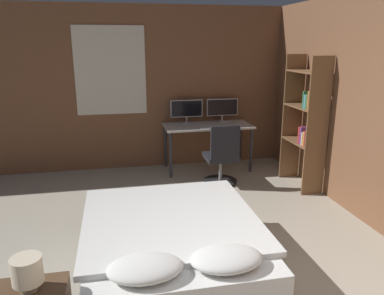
{
  "coord_description": "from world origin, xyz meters",
  "views": [
    {
      "loc": [
        -0.96,
        -1.93,
        2.09
      ],
      "look_at": [
        0.02,
        2.77,
        0.75
      ],
      "focal_mm": 35.0,
      "sensor_mm": 36.0,
      "label": 1
    }
  ],
  "objects_px": {
    "monitor_left": "(187,110)",
    "desk": "(208,130)",
    "bedside_lamp": "(27,270)",
    "computer_mouse": "(229,126)",
    "keyboard": "(211,127)",
    "office_chair": "(222,160)",
    "monitor_right": "(222,108)",
    "bed": "(173,248)",
    "bookshelf": "(307,119)"
  },
  "relations": [
    {
      "from": "monitor_left",
      "to": "desk",
      "type": "bearing_deg",
      "value": -36.77
    },
    {
      "from": "bedside_lamp",
      "to": "computer_mouse",
      "type": "relative_size",
      "value": 3.53
    },
    {
      "from": "keyboard",
      "to": "office_chair",
      "type": "height_order",
      "value": "office_chair"
    },
    {
      "from": "computer_mouse",
      "to": "bedside_lamp",
      "type": "bearing_deg",
      "value": -125.64
    },
    {
      "from": "keyboard",
      "to": "bedside_lamp",
      "type": "bearing_deg",
      "value": -122.2
    },
    {
      "from": "monitor_right",
      "to": "computer_mouse",
      "type": "height_order",
      "value": "monitor_right"
    },
    {
      "from": "desk",
      "to": "office_chair",
      "type": "height_order",
      "value": "office_chair"
    },
    {
      "from": "bed",
      "to": "computer_mouse",
      "type": "height_order",
      "value": "computer_mouse"
    },
    {
      "from": "desk",
      "to": "monitor_left",
      "type": "xyz_separation_m",
      "value": [
        -0.31,
        0.24,
        0.32
      ]
    },
    {
      "from": "monitor_right",
      "to": "office_chair",
      "type": "relative_size",
      "value": 0.58
    },
    {
      "from": "bed",
      "to": "bedside_lamp",
      "type": "distance_m",
      "value": 1.35
    },
    {
      "from": "desk",
      "to": "office_chair",
      "type": "bearing_deg",
      "value": -87.13
    },
    {
      "from": "monitor_left",
      "to": "bookshelf",
      "type": "relative_size",
      "value": 0.28
    },
    {
      "from": "desk",
      "to": "keyboard",
      "type": "bearing_deg",
      "value": -90.0
    },
    {
      "from": "computer_mouse",
      "to": "desk",
      "type": "bearing_deg",
      "value": 141.88
    },
    {
      "from": "monitor_left",
      "to": "bedside_lamp",
      "type": "bearing_deg",
      "value": -115.24
    },
    {
      "from": "monitor_left",
      "to": "bookshelf",
      "type": "xyz_separation_m",
      "value": [
        1.51,
        -1.33,
        0.04
      ]
    },
    {
      "from": "desk",
      "to": "bookshelf",
      "type": "height_order",
      "value": "bookshelf"
    },
    {
      "from": "monitor_left",
      "to": "computer_mouse",
      "type": "relative_size",
      "value": 7.88
    },
    {
      "from": "bed",
      "to": "office_chair",
      "type": "bearing_deg",
      "value": 63.09
    },
    {
      "from": "desk",
      "to": "office_chair",
      "type": "distance_m",
      "value": 0.8
    },
    {
      "from": "office_chair",
      "to": "bookshelf",
      "type": "distance_m",
      "value": 1.38
    },
    {
      "from": "desk",
      "to": "monitor_right",
      "type": "bearing_deg",
      "value": 36.77
    },
    {
      "from": "bed",
      "to": "bookshelf",
      "type": "relative_size",
      "value": 0.99
    },
    {
      "from": "bed",
      "to": "monitor_left",
      "type": "height_order",
      "value": "monitor_left"
    },
    {
      "from": "bedside_lamp",
      "to": "office_chair",
      "type": "distance_m",
      "value": 3.61
    },
    {
      "from": "bedside_lamp",
      "to": "monitor_left",
      "type": "height_order",
      "value": "monitor_left"
    },
    {
      "from": "office_chair",
      "to": "keyboard",
      "type": "bearing_deg",
      "value": 94.17
    },
    {
      "from": "computer_mouse",
      "to": "bookshelf",
      "type": "distance_m",
      "value": 1.27
    },
    {
      "from": "computer_mouse",
      "to": "bookshelf",
      "type": "height_order",
      "value": "bookshelf"
    },
    {
      "from": "bed",
      "to": "bedside_lamp",
      "type": "xyz_separation_m",
      "value": [
        -1.08,
        -0.73,
        0.38
      ]
    },
    {
      "from": "bed",
      "to": "desk",
      "type": "xyz_separation_m",
      "value": [
        1.05,
        2.89,
        0.41
      ]
    },
    {
      "from": "monitor_left",
      "to": "computer_mouse",
      "type": "xyz_separation_m",
      "value": [
        0.61,
        -0.47,
        -0.21
      ]
    },
    {
      "from": "bedside_lamp",
      "to": "monitor_right",
      "type": "bearing_deg",
      "value": 57.58
    },
    {
      "from": "bed",
      "to": "monitor_left",
      "type": "distance_m",
      "value": 3.29
    },
    {
      "from": "bedside_lamp",
      "to": "monitor_left",
      "type": "distance_m",
      "value": 4.27
    },
    {
      "from": "keyboard",
      "to": "bookshelf",
      "type": "bearing_deg",
      "value": -35.99
    },
    {
      "from": "bookshelf",
      "to": "monitor_left",
      "type": "bearing_deg",
      "value": 138.52
    },
    {
      "from": "desk",
      "to": "keyboard",
      "type": "height_order",
      "value": "keyboard"
    },
    {
      "from": "computer_mouse",
      "to": "office_chair",
      "type": "xyz_separation_m",
      "value": [
        -0.26,
        -0.51,
        -0.41
      ]
    },
    {
      "from": "desk",
      "to": "keyboard",
      "type": "distance_m",
      "value": 0.25
    },
    {
      "from": "bedside_lamp",
      "to": "monitor_right",
      "type": "distance_m",
      "value": 4.57
    },
    {
      "from": "monitor_right",
      "to": "bedside_lamp",
      "type": "bearing_deg",
      "value": -122.42
    },
    {
      "from": "bed",
      "to": "bookshelf",
      "type": "xyz_separation_m",
      "value": [
        2.25,
        1.79,
        0.77
      ]
    },
    {
      "from": "bedside_lamp",
      "to": "bookshelf",
      "type": "xyz_separation_m",
      "value": [
        3.32,
        2.51,
        0.39
      ]
    },
    {
      "from": "desk",
      "to": "bookshelf",
      "type": "relative_size",
      "value": 0.75
    },
    {
      "from": "monitor_left",
      "to": "keyboard",
      "type": "height_order",
      "value": "monitor_left"
    },
    {
      "from": "monitor_right",
      "to": "office_chair",
      "type": "distance_m",
      "value": 1.19
    },
    {
      "from": "bed",
      "to": "bedside_lamp",
      "type": "height_order",
      "value": "bedside_lamp"
    },
    {
      "from": "bedside_lamp",
      "to": "desk",
      "type": "relative_size",
      "value": 0.17
    }
  ]
}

